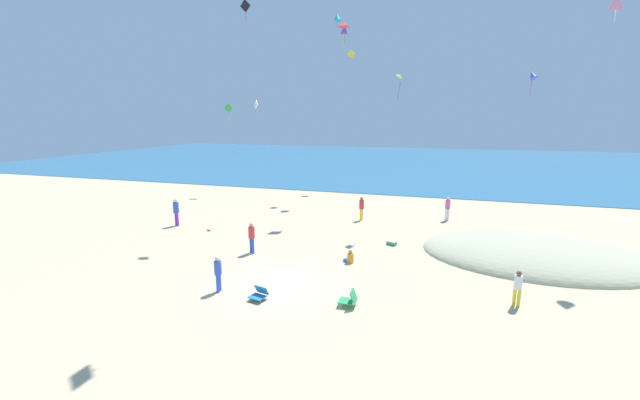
# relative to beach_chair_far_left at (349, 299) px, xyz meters

# --- Properties ---
(ground_plane) EXTENTS (120.00, 120.00, 0.00)m
(ground_plane) POSITION_rel_beach_chair_far_left_xyz_m (-3.15, 10.88, -0.29)
(ground_plane) COLOR #C6B58C
(ocean_water) EXTENTS (120.00, 60.00, 0.05)m
(ocean_water) POSITION_rel_beach_chair_far_left_xyz_m (-3.15, 52.00, -0.26)
(ocean_water) COLOR teal
(ocean_water) RESTS_ON ground_plane
(dune_mound) EXTENTS (10.93, 7.65, 1.81)m
(dune_mound) POSITION_rel_beach_chair_far_left_xyz_m (7.68, 8.05, -0.29)
(dune_mound) COLOR #B8B68E
(dune_mound) RESTS_ON ground_plane
(beach_chair_far_left) EXTENTS (0.66, 0.59, 0.62)m
(beach_chair_far_left) POSITION_rel_beach_chair_far_left_xyz_m (0.00, 0.00, 0.00)
(beach_chair_far_left) COLOR #2D9956
(beach_chair_far_left) RESTS_ON ground_plane
(beach_chair_near_camera) EXTENTS (0.72, 0.73, 0.52)m
(beach_chair_near_camera) POSITION_rel_beach_chair_far_left_xyz_m (-3.42, -0.49, -0.06)
(beach_chair_near_camera) COLOR #2370B2
(beach_chair_near_camera) RESTS_ON ground_plane
(cooler_box) EXTENTS (0.59, 0.49, 0.22)m
(cooler_box) POSITION_rel_beach_chair_far_left_xyz_m (0.55, 7.74, -0.18)
(cooler_box) COLOR #339956
(cooler_box) RESTS_ON ground_plane
(person_0) EXTENTS (0.38, 0.38, 1.60)m
(person_0) POSITION_rel_beach_chair_far_left_xyz_m (-2.12, 12.56, 0.63)
(person_0) COLOR yellow
(person_0) RESTS_ON ground_plane
(person_1) EXTENTS (0.32, 0.32, 1.47)m
(person_1) POSITION_rel_beach_chair_far_left_xyz_m (-5.27, -0.32, 0.56)
(person_1) COLOR blue
(person_1) RESTS_ON ground_plane
(person_2) EXTENTS (0.58, 0.48, 0.65)m
(person_2) POSITION_rel_beach_chair_far_left_xyz_m (-1.01, 4.40, -0.05)
(person_2) COLOR orange
(person_2) RESTS_ON ground_plane
(person_3) EXTENTS (0.46, 0.46, 1.62)m
(person_3) POSITION_rel_beach_chair_far_left_xyz_m (3.45, 14.24, 0.65)
(person_3) COLOR white
(person_3) RESTS_ON ground_plane
(person_4) EXTENTS (0.47, 0.47, 1.77)m
(person_4) POSITION_rel_beach_chair_far_left_xyz_m (-13.21, 7.63, 0.73)
(person_4) COLOR purple
(person_4) RESTS_ON ground_plane
(person_5) EXTENTS (0.34, 0.34, 1.37)m
(person_5) POSITION_rel_beach_chair_far_left_xyz_m (5.87, 1.85, 0.50)
(person_5) COLOR yellow
(person_5) RESTS_ON ground_plane
(person_6) EXTENTS (0.44, 0.44, 1.60)m
(person_6) POSITION_rel_beach_chair_far_left_xyz_m (-6.13, 4.27, 0.63)
(person_6) COLOR blue
(person_6) RESTS_ON ground_plane
(kite_pink) EXTENTS (0.75, 0.86, 1.30)m
(kite_pink) POSITION_rel_beach_chair_far_left_xyz_m (9.88, 8.64, 11.58)
(kite_pink) COLOR pink
(kite_green) EXTENTS (0.89, 0.19, 1.91)m
(kite_green) POSITION_rel_beach_chair_far_left_xyz_m (-15.90, 19.41, 7.39)
(kite_green) COLOR green
(kite_lime) EXTENTS (0.48, 0.58, 1.55)m
(kite_lime) POSITION_rel_beach_chair_far_left_xyz_m (0.24, 11.64, 8.97)
(kite_lime) COLOR #99DB33
(kite_purple) EXTENTS (0.90, 0.97, 1.55)m
(kite_purple) POSITION_rel_beach_chair_far_left_xyz_m (-5.47, 20.64, 13.75)
(kite_purple) COLOR purple
(kite_blue) EXTENTS (0.76, 0.78, 1.65)m
(kite_blue) POSITION_rel_beach_chair_far_left_xyz_m (7.99, 15.42, 9.19)
(kite_blue) COLOR blue
(kite_teal) EXTENTS (0.94, 0.93, 1.40)m
(kite_teal) POSITION_rel_beach_chair_far_left_xyz_m (-6.57, 22.34, 15.14)
(kite_teal) COLOR #1EADAD
(kite_black) EXTENTS (0.70, 0.12, 1.21)m
(kite_black) POSITION_rel_beach_chair_far_left_xyz_m (-8.42, 8.90, 12.83)
(kite_black) COLOR black
(kite_red) EXTENTS (0.94, 0.98, 1.78)m
(kite_red) POSITION_rel_beach_chair_far_left_xyz_m (-4.07, 14.85, 12.78)
(kite_red) COLOR red
(kite_yellow) EXTENTS (0.84, 0.31, 1.37)m
(kite_yellow) POSITION_rel_beach_chair_far_left_xyz_m (-6.17, 26.25, 12.58)
(kite_yellow) COLOR yellow
(kite_white) EXTENTS (0.49, 0.42, 1.12)m
(kite_white) POSITION_rel_beach_chair_far_left_xyz_m (-9.16, 11.33, 7.38)
(kite_white) COLOR white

